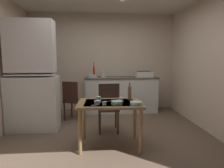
{
  "coord_description": "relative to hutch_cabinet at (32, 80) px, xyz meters",
  "views": [
    {
      "loc": [
        -0.2,
        -3.52,
        1.44
      ],
      "look_at": [
        0.1,
        0.18,
        0.95
      ],
      "focal_mm": 32.21,
      "sensor_mm": 36.0,
      "label": 1
    }
  ],
  "objects": [
    {
      "name": "ground_plane",
      "position": [
        1.44,
        -0.48,
        -1.01
      ],
      "size": [
        5.11,
        5.11,
        0.0
      ],
      "primitive_type": "plane",
      "color": "brown"
    },
    {
      "name": "wall_back",
      "position": [
        1.44,
        1.63,
        0.31
      ],
      "size": [
        4.0,
        0.1,
        2.62
      ],
      "primitive_type": "cube",
      "color": "beige",
      "rests_on": "ground"
    },
    {
      "name": "wall_right",
      "position": [
        3.44,
        -0.48,
        0.31
      ],
      "size": [
        0.1,
        4.21,
        2.62
      ],
      "primitive_type": "cube",
      "color": "beige",
      "rests_on": "ground"
    },
    {
      "name": "hutch_cabinet",
      "position": [
        0.0,
        0.0,
        0.0
      ],
      "size": [
        0.98,
        0.45,
        2.15
      ],
      "color": "silver",
      "rests_on": "ground"
    },
    {
      "name": "counter_cabinet",
      "position": [
        1.91,
        1.26,
        -0.54
      ],
      "size": [
        1.9,
        0.64,
        0.92
      ],
      "color": "silver",
      "rests_on": "ground"
    },
    {
      "name": "sink_basin",
      "position": [
        2.52,
        1.26,
        -0.0
      ],
      "size": [
        0.44,
        0.34,
        0.15
      ],
      "color": "white",
      "rests_on": "counter_cabinet"
    },
    {
      "name": "hand_pump",
      "position": [
        1.19,
        1.3,
        0.09
      ],
      "size": [
        0.05,
        0.27,
        0.39
      ],
      "color": "#B21E19",
      "rests_on": "counter_cabinet"
    },
    {
      "name": "mixing_bowl_counter",
      "position": [
        1.16,
        1.21,
        -0.05
      ],
      "size": [
        0.25,
        0.25,
        0.07
      ],
      "primitive_type": "cylinder",
      "color": "#ADD1C1",
      "rests_on": "counter_cabinet"
    },
    {
      "name": "stoneware_crock",
      "position": [
        1.44,
        1.24,
        -0.0
      ],
      "size": [
        0.12,
        0.12,
        0.16
      ],
      "primitive_type": "cylinder",
      "color": "beige",
      "rests_on": "counter_cabinet"
    },
    {
      "name": "dining_table",
      "position": [
        1.46,
        -0.86,
        -0.38
      ],
      "size": [
        1.06,
        0.74,
        0.73
      ],
      "color": "olive",
      "rests_on": "ground"
    },
    {
      "name": "chair_far_side",
      "position": [
        1.48,
        -0.29,
        -0.49
      ],
      "size": [
        0.41,
        0.41,
        0.97
      ],
      "color": "#3D2A1B",
      "rests_on": "ground"
    },
    {
      "name": "chair_by_counter",
      "position": [
        0.71,
        0.57,
        -0.52
      ],
      "size": [
        0.52,
        0.52,
        0.91
      ],
      "color": "#37221A",
      "rests_on": "ground"
    },
    {
      "name": "serving_bowl_wide",
      "position": [
        1.26,
        -0.9,
        -0.26
      ],
      "size": [
        0.11,
        0.11,
        0.04
      ],
      "primitive_type": "cylinder",
      "color": "#ADD1C1",
      "rests_on": "dining_table"
    },
    {
      "name": "soup_bowl_small",
      "position": [
        1.56,
        -1.02,
        -0.25
      ],
      "size": [
        0.18,
        0.18,
        0.05
      ],
      "primitive_type": "cylinder",
      "color": "#ADD1C1",
      "rests_on": "dining_table"
    },
    {
      "name": "sauce_dish",
      "position": [
        1.84,
        -1.08,
        -0.25
      ],
      "size": [
        0.18,
        0.18,
        0.05
      ],
      "primitive_type": "cylinder",
      "color": "#ADD1C1",
      "rests_on": "dining_table"
    },
    {
      "name": "teacup_mint",
      "position": [
        1.64,
        -0.88,
        -0.24
      ],
      "size": [
        0.07,
        0.07,
        0.08
      ],
      "primitive_type": "cylinder",
      "color": "white",
      "rests_on": "dining_table"
    },
    {
      "name": "mug_tall",
      "position": [
        1.36,
        -1.07,
        -0.25
      ],
      "size": [
        0.06,
        0.06,
        0.06
      ],
      "primitive_type": "cylinder",
      "color": "#ADD1C1",
      "rests_on": "dining_table"
    },
    {
      "name": "teacup_cream",
      "position": [
        1.28,
        -0.74,
        -0.24
      ],
      "size": [
        0.08,
        0.08,
        0.07
      ],
      "primitive_type": "cylinder",
      "color": "#ADD1C1",
      "rests_on": "dining_table"
    },
    {
      "name": "glass_bottle",
      "position": [
        1.8,
        -0.71,
        -0.16
      ],
      "size": [
        0.06,
        0.06,
        0.29
      ],
      "color": "olive",
      "rests_on": "dining_table"
    },
    {
      "name": "table_knife",
      "position": [
        1.42,
        -0.81,
        -0.27
      ],
      "size": [
        0.19,
        0.07,
        0.0
      ],
      "primitive_type": "cube",
      "rotation": [
        0.0,
        0.0,
        0.31
      ],
      "color": "silver",
      "rests_on": "dining_table"
    },
    {
      "name": "teaspoon_near_bowl",
      "position": [
        1.23,
        -1.04,
        -0.27
      ],
      "size": [
        0.13,
        0.09,
        0.0
      ],
      "primitive_type": "cube",
      "rotation": [
        0.0,
        0.0,
        0.57
      ],
      "color": "beige",
      "rests_on": "dining_table"
    },
    {
      "name": "teaspoon_by_cup",
      "position": [
        1.32,
        -0.61,
        -0.27
      ],
      "size": [
        0.12,
        0.03,
        0.0
      ],
      "primitive_type": "cube",
      "rotation": [
        0.0,
        0.0,
        3.23
      ],
      "color": "beige",
      "rests_on": "dining_table"
    },
    {
      "name": "pendant_bulb",
      "position": [
        1.68,
        -0.67,
        1.35
      ],
      "size": [
        0.08,
        0.08,
        0.08
      ],
      "primitive_type": "sphere",
      "color": "#F9EFCC"
    }
  ]
}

